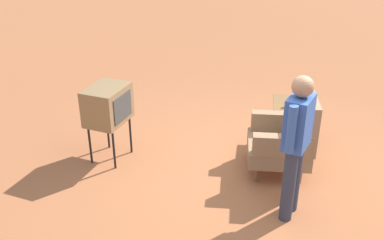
% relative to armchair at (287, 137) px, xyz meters
% --- Properties ---
extents(ground_plane, '(60.00, 60.00, 0.00)m').
position_rel_armchair_xyz_m(ground_plane, '(0.22, -0.28, -0.50)').
color(ground_plane, '#A05B38').
extents(armchair, '(0.82, 0.82, 1.06)m').
position_rel_armchair_xyz_m(armchair, '(0.00, 0.00, 0.00)').
color(armchair, brown).
rests_on(armchair, ground).
extents(side_table, '(0.56, 0.56, 0.64)m').
position_rel_armchair_xyz_m(side_table, '(-0.76, 0.10, 0.04)').
color(side_table, black).
rests_on(side_table, ground).
extents(tv_on_stand, '(0.68, 0.56, 1.03)m').
position_rel_armchair_xyz_m(tv_on_stand, '(0.03, -2.31, 0.28)').
color(tv_on_stand, black).
rests_on(tv_on_stand, ground).
extents(person_standing, '(0.54, 0.33, 1.64)m').
position_rel_armchair_xyz_m(person_standing, '(0.88, 0.02, 0.44)').
color(person_standing, '#2D3347').
rests_on(person_standing, ground).
extents(soda_can_red, '(0.07, 0.07, 0.12)m').
position_rel_armchair_xyz_m(soda_can_red, '(-0.61, 0.10, 0.20)').
color(soda_can_red, red).
rests_on(soda_can_red, side_table).
extents(bottle_short_clear, '(0.06, 0.06, 0.20)m').
position_rel_armchair_xyz_m(bottle_short_clear, '(-0.70, 0.09, 0.24)').
color(bottle_short_clear, silver).
rests_on(bottle_short_clear, side_table).
extents(flower_vase, '(0.14, 0.09, 0.27)m').
position_rel_armchair_xyz_m(flower_vase, '(-0.94, 0.19, 0.28)').
color(flower_vase, silver).
rests_on(flower_vase, side_table).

